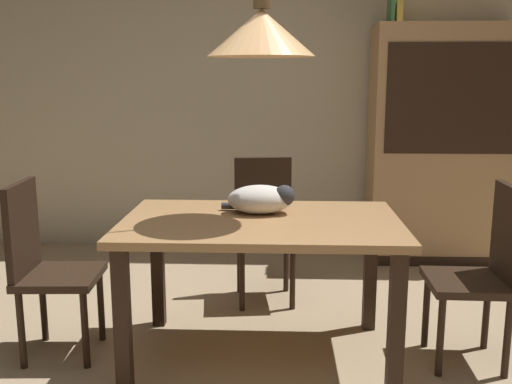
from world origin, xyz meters
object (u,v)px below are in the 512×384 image
(chair_right_side, at_px, (485,267))
(cat_sleeping, at_px, (262,199))
(hutch_bookcase, at_px, (441,150))
(book_yellow_short, at_px, (398,11))
(pendant_lamp, at_px, (261,32))
(dining_table, at_px, (261,239))
(book_green_slim, at_px, (391,6))
(chair_left_side, at_px, (44,262))
(chair_far_back, at_px, (264,222))

(chair_right_side, distance_m, cat_sleeping, 1.18)
(hutch_bookcase, distance_m, book_yellow_short, 1.12)
(chair_right_side, bearing_deg, pendant_lamp, 179.91)
(pendant_lamp, xyz_separation_m, hutch_bookcase, (1.36, 1.77, -0.77))
(dining_table, distance_m, book_green_slim, 2.40)
(chair_left_side, relative_size, pendant_lamp, 0.72)
(chair_right_side, xyz_separation_m, chair_left_side, (-2.26, -0.00, 0.00))
(chair_far_back, bearing_deg, chair_right_side, -37.71)
(dining_table, height_order, cat_sleeping, cat_sleeping)
(cat_sleeping, xyz_separation_m, pendant_lamp, (-0.00, -0.13, 0.84))
(pendant_lamp, distance_m, hutch_bookcase, 2.36)
(chair_right_side, height_order, book_yellow_short, book_yellow_short)
(dining_table, xyz_separation_m, hutch_bookcase, (1.36, 1.77, 0.24))
(dining_table, height_order, chair_left_side, chair_left_side)
(chair_right_side, height_order, chair_left_side, same)
(dining_table, distance_m, hutch_bookcase, 2.24)
(chair_far_back, relative_size, book_green_slim, 3.58)
(dining_table, xyz_separation_m, chair_far_back, (-0.01, 0.88, -0.14))
(book_green_slim, relative_size, book_yellow_short, 1.30)
(chair_right_side, bearing_deg, chair_far_back, 142.29)
(chair_left_side, bearing_deg, hutch_bookcase, 35.57)
(cat_sleeping, distance_m, book_green_slim, 2.21)
(dining_table, distance_m, chair_far_back, 0.89)
(pendant_lamp, bearing_deg, chair_far_back, 90.61)
(chair_far_back, xyz_separation_m, cat_sleeping, (0.01, -0.75, 0.32))
(cat_sleeping, distance_m, pendant_lamp, 0.85)
(chair_far_back, height_order, hutch_bookcase, hutch_bookcase)
(cat_sleeping, height_order, hutch_bookcase, hutch_bookcase)
(book_yellow_short, bearing_deg, book_green_slim, 180.00)
(chair_far_back, distance_m, cat_sleeping, 0.81)
(dining_table, height_order, hutch_bookcase, hutch_bookcase)
(chair_right_side, relative_size, hutch_bookcase, 0.50)
(chair_far_back, bearing_deg, pendant_lamp, -89.39)
(dining_table, xyz_separation_m, chair_right_side, (1.13, -0.00, -0.14))
(chair_far_back, height_order, cat_sleeping, chair_far_back)
(pendant_lamp, relative_size, book_green_slim, 5.00)
(chair_far_back, distance_m, book_green_slim, 1.96)
(chair_right_side, bearing_deg, book_yellow_short, 95.06)
(chair_left_side, bearing_deg, book_yellow_short, 40.27)
(chair_left_side, relative_size, cat_sleeping, 2.38)
(chair_far_back, distance_m, chair_right_side, 1.44)
(chair_left_side, xyz_separation_m, pendant_lamp, (1.13, 0.00, 1.15))
(cat_sleeping, bearing_deg, chair_far_back, 90.77)
(chair_left_side, distance_m, cat_sleeping, 1.18)
(dining_table, height_order, pendant_lamp, pendant_lamp)
(chair_right_side, height_order, hutch_bookcase, hutch_bookcase)
(hutch_bookcase, xyz_separation_m, book_green_slim, (-0.44, 0.00, 1.09))
(chair_far_back, height_order, book_green_slim, book_green_slim)
(chair_right_side, distance_m, book_green_slim, 2.31)
(dining_table, distance_m, cat_sleeping, 0.22)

